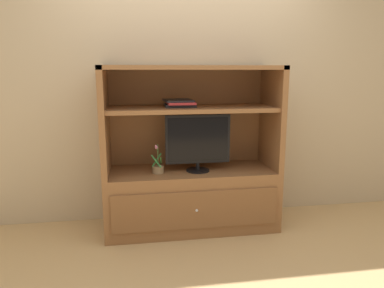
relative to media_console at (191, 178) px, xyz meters
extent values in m
plane|color=tan|center=(0.00, -0.41, -0.47)|extent=(8.00, 8.00, 0.00)
cube|color=tan|center=(0.00, 0.34, 0.93)|extent=(6.00, 0.10, 2.80)
cube|color=brown|center=(0.00, -0.01, -0.19)|extent=(1.56, 0.57, 0.55)
cube|color=brown|center=(0.00, -0.30, -0.19)|extent=(1.44, 0.02, 0.33)
sphere|color=silver|center=(0.00, -0.32, -0.19)|extent=(0.02, 0.02, 0.02)
cube|color=brown|center=(-0.76, -0.01, 0.56)|extent=(0.05, 0.57, 0.94)
cube|color=brown|center=(0.76, -0.01, 0.56)|extent=(0.05, 0.57, 0.94)
cube|color=brown|center=(0.00, 0.27, 0.56)|extent=(1.56, 0.02, 0.94)
cube|color=brown|center=(0.00, -0.01, 1.01)|extent=(1.56, 0.57, 0.04)
cube|color=brown|center=(0.00, -0.01, 0.65)|extent=(1.46, 0.51, 0.04)
cylinder|color=black|center=(0.05, -0.06, 0.09)|extent=(0.21, 0.21, 0.01)
cylinder|color=black|center=(0.05, -0.06, 0.13)|extent=(0.03, 0.03, 0.06)
cube|color=black|center=(0.05, -0.06, 0.38)|extent=(0.58, 0.02, 0.44)
cube|color=black|center=(0.05, -0.08, 0.38)|extent=(0.54, 0.00, 0.39)
cylinder|color=#8C7251|center=(-0.31, -0.08, 0.12)|extent=(0.10, 0.10, 0.06)
cylinder|color=#3D6B33|center=(-0.31, -0.08, 0.25)|extent=(0.01, 0.01, 0.19)
cube|color=#2D7A38|center=(-0.28, -0.08, 0.20)|extent=(0.02, 0.11, 0.09)
cube|color=#2D7A38|center=(-0.32, -0.05, 0.20)|extent=(0.09, 0.05, 0.12)
cube|color=#2D7A38|center=(-0.32, -0.10, 0.20)|extent=(0.09, 0.08, 0.10)
sphere|color=#C6729E|center=(-0.32, -0.08, 0.32)|extent=(0.03, 0.03, 0.03)
sphere|color=#C6729E|center=(-0.32, -0.09, 0.34)|extent=(0.02, 0.02, 0.02)
cube|color=black|center=(-0.10, -0.01, 0.68)|extent=(0.26, 0.24, 0.03)
cube|color=red|center=(-0.09, 0.00, 0.70)|extent=(0.24, 0.30, 0.02)
cube|color=black|center=(-0.11, 0.00, 0.72)|extent=(0.26, 0.30, 0.02)
camera|label=1|loc=(-0.49, -3.14, 0.98)|focal=33.38mm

